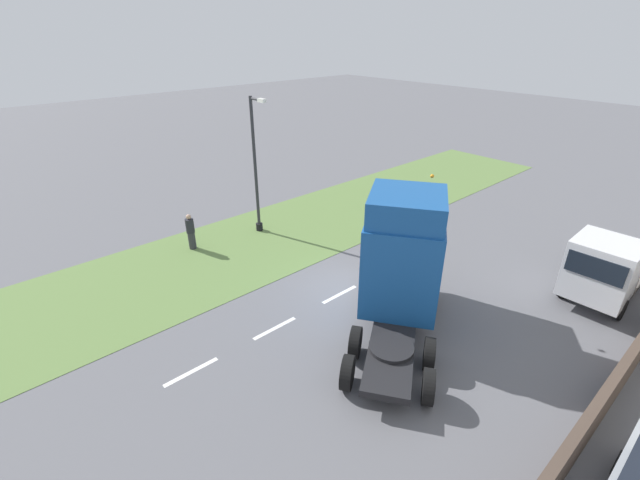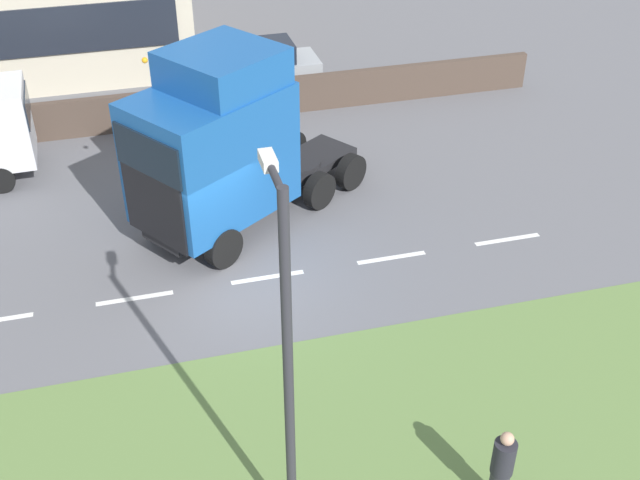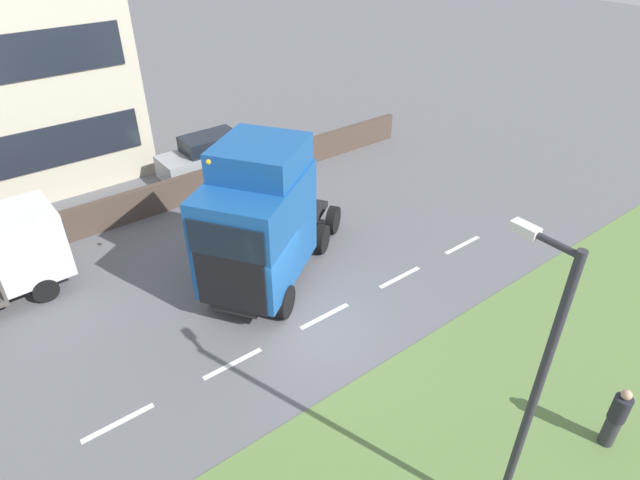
{
  "view_description": "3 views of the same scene",
  "coord_description": "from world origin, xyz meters",
  "px_view_note": "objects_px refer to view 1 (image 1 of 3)",
  "views": [
    {
      "loc": [
        10.1,
        -10.78,
        9.6
      ],
      "look_at": [
        -0.37,
        -1.42,
        2.53
      ],
      "focal_mm": 24.0,
      "sensor_mm": 36.0,
      "label": 1
    },
    {
      "loc": [
        -15.46,
        2.09,
        11.78
      ],
      "look_at": [
        -0.65,
        -1.86,
        1.33
      ],
      "focal_mm": 45.0,
      "sensor_mm": 36.0,
      "label": 2
    },
    {
      "loc": [
        -9.69,
        6.91,
        10.92
      ],
      "look_at": [
        0.58,
        -0.97,
        2.38
      ],
      "focal_mm": 30.0,
      "sensor_mm": 36.0,
      "label": 3
    }
  ],
  "objects_px": {
    "flatbed_truck": "(604,269)",
    "lorry_cab": "(403,257)",
    "lamp_post": "(257,174)",
    "pedestrian": "(191,232)"
  },
  "relations": [
    {
      "from": "flatbed_truck",
      "to": "lorry_cab",
      "type": "bearing_deg",
      "value": 52.78
    },
    {
      "from": "pedestrian",
      "to": "flatbed_truck",
      "type": "bearing_deg",
      "value": 33.32
    },
    {
      "from": "flatbed_truck",
      "to": "lamp_post",
      "type": "distance_m",
      "value": 15.22
    },
    {
      "from": "lorry_cab",
      "to": "flatbed_truck",
      "type": "distance_m",
      "value": 7.85
    },
    {
      "from": "flatbed_truck",
      "to": "lamp_post",
      "type": "relative_size",
      "value": 0.89
    },
    {
      "from": "lorry_cab",
      "to": "pedestrian",
      "type": "relative_size",
      "value": 3.87
    },
    {
      "from": "lorry_cab",
      "to": "lamp_post",
      "type": "distance_m",
      "value": 9.42
    },
    {
      "from": "lorry_cab",
      "to": "flatbed_truck",
      "type": "height_order",
      "value": "lorry_cab"
    },
    {
      "from": "flatbed_truck",
      "to": "pedestrian",
      "type": "height_order",
      "value": "flatbed_truck"
    },
    {
      "from": "lorry_cab",
      "to": "lamp_post",
      "type": "bearing_deg",
      "value": 143.21
    }
  ]
}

